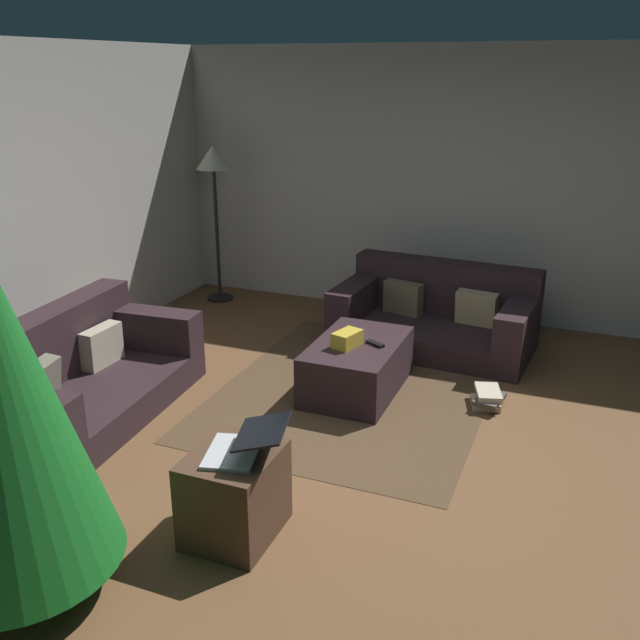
% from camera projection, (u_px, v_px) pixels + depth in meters
% --- Properties ---
extents(ground_plane, '(6.40, 6.40, 0.00)m').
position_uv_depth(ground_plane, '(378.00, 471.00, 4.40)').
color(ground_plane, brown).
extents(corner_partition, '(0.12, 6.40, 2.60)m').
position_uv_depth(corner_partition, '(481.00, 187.00, 6.69)').
color(corner_partition, '#B5B0AB').
rests_on(corner_partition, ground_plane).
extents(couch_left, '(1.87, 1.04, 0.74)m').
position_uv_depth(couch_left, '(78.00, 378.00, 5.04)').
color(couch_left, '#2D1E23').
rests_on(couch_left, ground_plane).
extents(couch_right, '(1.06, 1.78, 0.71)m').
position_uv_depth(couch_right, '(437.00, 316.00, 6.33)').
color(couch_right, '#2D1E23').
rests_on(couch_right, ground_plane).
extents(ottoman, '(1.00, 0.63, 0.40)m').
position_uv_depth(ottoman, '(357.00, 366.00, 5.43)').
color(ottoman, '#2D1E23').
rests_on(ottoman, ground_plane).
extents(gift_box, '(0.26, 0.20, 0.12)m').
position_uv_depth(gift_box, '(347.00, 339.00, 5.26)').
color(gift_box, gold).
rests_on(gift_box, ottoman).
extents(tv_remote, '(0.12, 0.17, 0.02)m').
position_uv_depth(tv_remote, '(375.00, 344.00, 5.30)').
color(tv_remote, black).
rests_on(tv_remote, ottoman).
extents(side_table, '(0.52, 0.44, 0.49)m').
position_uv_depth(side_table, '(234.00, 494.00, 3.74)').
color(side_table, '#4C3323').
rests_on(side_table, ground_plane).
extents(laptop, '(0.45, 0.49, 0.18)m').
position_uv_depth(laptop, '(243.00, 445.00, 3.63)').
color(laptop, silver).
rests_on(laptop, side_table).
extents(book_stack, '(0.35, 0.26, 0.13)m').
position_uv_depth(book_stack, '(488.00, 398.00, 5.21)').
color(book_stack, beige).
rests_on(book_stack, ground_plane).
extents(corner_lamp, '(0.36, 0.36, 1.64)m').
position_uv_depth(corner_lamp, '(214.00, 169.00, 7.17)').
color(corner_lamp, black).
rests_on(corner_lamp, ground_plane).
extents(area_rug, '(2.60, 2.00, 0.01)m').
position_uv_depth(area_rug, '(357.00, 390.00, 5.50)').
color(area_rug, '#513B26').
rests_on(area_rug, ground_plane).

